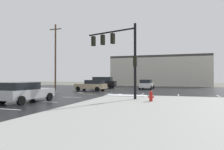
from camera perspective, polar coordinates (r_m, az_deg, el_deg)
ground_plane at (r=26.29m, az=-4.73°, el=-4.95°), size 120.00×120.00×0.00m
road_asphalt at (r=26.29m, az=-4.73°, el=-4.93°), size 44.00×44.00×0.02m
sidewalk_corner at (r=12.58m, az=27.14°, el=-9.31°), size 18.00×18.00×0.14m
snow_strip_curbside at (r=20.93m, az=3.86°, el=-5.60°), size 4.00×1.60×0.06m
lane_markings at (r=24.57m, az=-3.34°, el=-5.20°), size 36.15×36.15×0.01m
traffic_signal_mast at (r=18.75m, az=1.86°, el=7.21°), size 5.10×1.94×6.41m
fire_hydrant at (r=16.34m, az=10.61°, el=-5.70°), size 0.48×0.26×0.79m
strip_building_background at (r=50.76m, az=12.93°, el=1.06°), size 22.16×8.00×6.93m
sedan_white at (r=34.85m, az=9.42°, el=-2.48°), size 2.05×4.55×1.58m
sedan_tan at (r=30.21m, az=-5.61°, el=-2.77°), size 4.65×2.32×1.58m
suv_black at (r=37.94m, az=-2.59°, el=-1.98°), size 4.94×2.45×2.03m
sedan_silver at (r=17.60m, az=-22.55°, el=-4.26°), size 2.29×4.64×1.58m
utility_pole_far at (r=36.53m, az=-15.22°, el=5.21°), size 2.20×0.28×10.92m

